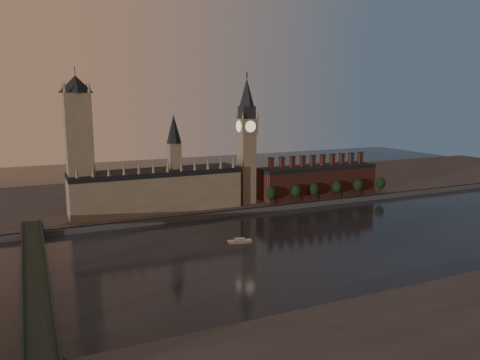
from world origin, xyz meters
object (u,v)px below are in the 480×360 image
object	(u,v)px
river_boat	(240,241)
victoria_tower	(79,143)
big_ben	(247,140)
westminster_bridge	(35,276)

from	to	relation	value
river_boat	victoria_tower	bearing A→B (deg)	144.62
big_ben	westminster_bridge	size ratio (longest dim) A/B	0.54
big_ben	river_boat	size ratio (longest dim) A/B	6.81
big_ben	westminster_bridge	xyz separation A→B (m)	(-165.00, -112.70, -49.39)
big_ben	river_boat	distance (m)	112.22
westminster_bridge	river_boat	distance (m)	122.22
victoria_tower	big_ben	world-z (taller)	victoria_tower
big_ben	river_boat	xyz separation A→B (m)	(-45.90, -85.95, -55.67)
river_boat	westminster_bridge	bearing A→B (deg)	-155.48
river_boat	big_ben	bearing A→B (deg)	73.76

